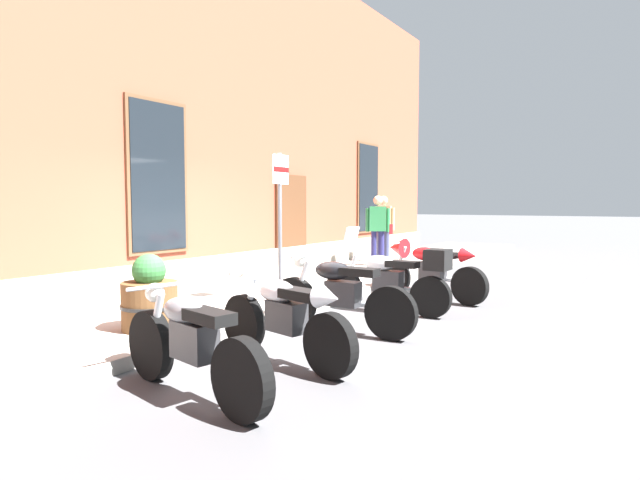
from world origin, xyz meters
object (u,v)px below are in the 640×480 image
Objects in this scene: pedestrian_striped_shirt at (378,226)px; pedestrian_tan_coat at (383,225)px; motorcycle_white_sport at (279,310)px; motorcycle_red_sport at (426,267)px; motorcycle_silver_touring at (392,278)px; parking_sign at (280,206)px; barrel_planter at (150,299)px; motorcycle_grey_naked at (190,343)px; motorcycle_black_naked at (339,295)px.

pedestrian_tan_coat reaches higher than pedestrian_striped_shirt.
motorcycle_red_sport reaches higher than motorcycle_white_sport.
parking_sign reaches higher than motorcycle_silver_touring.
motorcycle_silver_touring is 1.22× the size of pedestrian_striped_shirt.
pedestrian_striped_shirt is 1.00× the size of pedestrian_tan_coat.
motorcycle_red_sport is 4.83m from barrel_planter.
motorcycle_black_naked is at bearing 1.98° from motorcycle_grey_naked.
barrel_planter is at bearing 173.60° from parking_sign.
motorcycle_white_sport is 0.95× the size of motorcycle_silver_touring.
motorcycle_red_sport is at bearing 0.44° from motorcycle_grey_naked.
pedestrian_tan_coat reaches higher than barrel_planter.
motorcycle_silver_touring is 1.22× the size of pedestrian_tan_coat.
parking_sign reaches higher than pedestrian_striped_shirt.
pedestrian_striped_shirt is at bearing 4.51° from barrel_planter.
motorcycle_black_naked is 0.92× the size of parking_sign.
motorcycle_silver_touring is 1.43m from motorcycle_red_sport.
pedestrian_striped_shirt is 0.75× the size of parking_sign.
pedestrian_striped_shirt is at bearing -162.18° from pedestrian_tan_coat.
motorcycle_grey_naked is 9.57m from pedestrian_tan_coat.
motorcycle_silver_touring is at bearing -2.76° from motorcycle_black_naked.
motorcycle_red_sport reaches higher than motorcycle_black_naked.
barrel_planter reaches higher than motorcycle_black_naked.
motorcycle_white_sport is 0.93× the size of motorcycle_red_sport.
motorcycle_grey_naked is at bearing -155.15° from parking_sign.
motorcycle_silver_touring reaches higher than motorcycle_white_sport.
motorcycle_red_sport is 0.94× the size of parking_sign.
motorcycle_silver_touring is 5.73m from pedestrian_tan_coat.
motorcycle_white_sport is 2.88m from motorcycle_silver_touring.
barrel_planter reaches higher than motorcycle_red_sport.
pedestrian_tan_coat reaches higher than motorcycle_black_naked.
motorcycle_red_sport is (2.90, -0.05, 0.07)m from motorcycle_black_naked.
motorcycle_white_sport reaches higher than motorcycle_grey_naked.
motorcycle_grey_naked is 2.07m from barrel_planter.
motorcycle_red_sport is at bearing -144.52° from pedestrian_tan_coat.
motorcycle_red_sport is 2.88m from parking_sign.
pedestrian_striped_shirt is 1.86× the size of barrel_planter.
motorcycle_black_naked is at bearing -158.73° from pedestrian_tan_coat.
motorcycle_white_sport is 8.40m from pedestrian_tan_coat.
motorcycle_grey_naked is 1.24m from motorcycle_white_sport.
motorcycle_white_sport is 4.31m from motorcycle_red_sport.
motorcycle_silver_touring reaches higher than barrel_planter.
pedestrian_tan_coat reaches higher than motorcycle_white_sport.
pedestrian_striped_shirt is (5.70, 2.28, 0.62)m from motorcycle_black_naked.
barrel_planter is (-0.19, 1.80, -0.03)m from motorcycle_white_sport.
motorcycle_black_naked is (1.41, 0.10, -0.06)m from motorcycle_white_sport.
parking_sign is at bearing 64.90° from motorcycle_black_naked.
motorcycle_black_naked is (2.64, 0.09, 0.02)m from motorcycle_grey_naked.
motorcycle_white_sport is 1.16× the size of pedestrian_striped_shirt.
parking_sign reaches higher than motorcycle_white_sport.
motorcycle_black_naked is 1.23× the size of pedestrian_striped_shirt.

